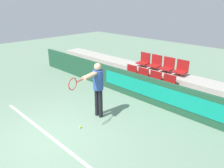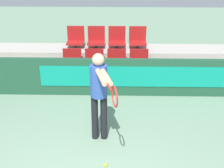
{
  "view_description": "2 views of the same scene",
  "coord_description": "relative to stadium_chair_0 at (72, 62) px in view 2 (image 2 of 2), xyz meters",
  "views": [
    {
      "loc": [
        4.6,
        -2.47,
        3.45
      ],
      "look_at": [
        0.1,
        2.07,
        0.99
      ],
      "focal_mm": 35.0,
      "sensor_mm": 36.0,
      "label": 1
    },
    {
      "loc": [
        0.35,
        -3.53,
        3.5
      ],
      "look_at": [
        0.22,
        2.18,
        0.89
      ],
      "focal_mm": 50.0,
      "sensor_mm": 36.0,
      "label": 2
    }
  ],
  "objects": [
    {
      "name": "tennis_player",
      "position": [
        0.89,
        -2.61,
        0.46
      ],
      "size": [
        0.52,
        1.44,
        1.74
      ],
      "rotation": [
        0.0,
        0.0,
        0.26
      ],
      "color": "black",
      "rests_on": "ground"
    },
    {
      "name": "bleacher_tier_front",
      "position": [
        0.88,
        -0.12,
        -0.43
      ],
      "size": [
        11.95,
        0.89,
        0.38
      ],
      "color": "#ADA89E",
      "rests_on": "ground"
    },
    {
      "name": "stadium_chair_7",
      "position": [
        1.76,
        0.89,
        0.38
      ],
      "size": [
        0.49,
        0.39,
        0.58
      ],
      "color": "#333333",
      "rests_on": "bleacher_tier_middle"
    },
    {
      "name": "stadium_chair_6",
      "position": [
        1.17,
        0.89,
        0.38
      ],
      "size": [
        0.49,
        0.39,
        0.58
      ],
      "color": "#333333",
      "rests_on": "bleacher_tier_middle"
    },
    {
      "name": "stadium_chair_2",
      "position": [
        1.17,
        0.0,
        0.0
      ],
      "size": [
        0.49,
        0.39,
        0.58
      ],
      "color": "#333333",
      "rests_on": "bleacher_tier_front"
    },
    {
      "name": "stadium_chair_3",
      "position": [
        1.76,
        0.0,
        0.0
      ],
      "size": [
        0.49,
        0.39,
        0.58
      ],
      "color": "#333333",
      "rests_on": "bleacher_tier_front"
    },
    {
      "name": "tennis_ball",
      "position": [
        1.02,
        -3.41,
        -0.59
      ],
      "size": [
        0.07,
        0.07,
        0.07
      ],
      "color": "#CCDB33",
      "rests_on": "ground"
    },
    {
      "name": "stadium_chair_0",
      "position": [
        0.0,
        0.0,
        0.0
      ],
      "size": [
        0.49,
        0.39,
        0.58
      ],
      "color": "#333333",
      "rests_on": "bleacher_tier_front"
    },
    {
      "name": "stadium_chair_5",
      "position": [
        0.59,
        0.89,
        0.38
      ],
      "size": [
        0.49,
        0.39,
        0.58
      ],
      "color": "#333333",
      "rests_on": "bleacher_tier_middle"
    },
    {
      "name": "stadium_chair_1",
      "position": [
        0.59,
        0.0,
        0.0
      ],
      "size": [
        0.49,
        0.39,
        0.58
      ],
      "color": "#333333",
      "rests_on": "bleacher_tier_front"
    },
    {
      "name": "barrier_wall",
      "position": [
        0.91,
        -0.65,
        -0.14
      ],
      "size": [
        12.35,
        0.14,
        0.95
      ],
      "color": "#1E4C33",
      "rests_on": "ground"
    },
    {
      "name": "bleacher_tier_middle",
      "position": [
        0.88,
        0.77,
        -0.24
      ],
      "size": [
        11.95,
        0.89,
        0.76
      ],
      "color": "#ADA89E",
      "rests_on": "ground"
    },
    {
      "name": "stadium_chair_4",
      "position": [
        0.0,
        0.89,
        0.38
      ],
      "size": [
        0.49,
        0.39,
        0.58
      ],
      "color": "#333333",
      "rests_on": "bleacher_tier_middle"
    }
  ]
}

